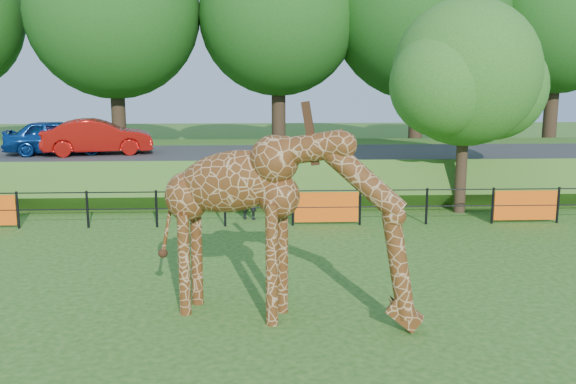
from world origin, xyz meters
name	(u,v)px	position (x,y,z in m)	size (l,w,h in m)	color
ground	(201,337)	(0.00, 0.00, 0.00)	(90.00, 90.00, 0.00)	#245715
giraffe	(285,226)	(1.49, 0.78, 1.78)	(4.99, 0.92, 3.57)	#5F3213
perimeter_fence	(225,208)	(0.00, 8.00, 0.55)	(28.07, 0.10, 1.10)	black
embankment	(235,167)	(0.00, 15.50, 0.65)	(40.00, 9.00, 1.30)	#245715
road	(233,154)	(0.00, 14.00, 1.36)	(40.00, 5.00, 0.12)	#2C2C2E
car_blue	(58,137)	(-6.54, 13.88, 2.07)	(1.54, 3.83, 1.30)	#124195
car_red	(98,137)	(-5.03, 13.75, 2.08)	(1.40, 4.01, 1.32)	#AD110C
visitor	(249,194)	(0.69, 8.87, 0.79)	(0.58, 0.38, 1.58)	black
tree_east	(468,78)	(7.60, 9.63, 4.28)	(5.40, 4.71, 6.76)	#2F2015
bg_tree_line	(276,15)	(1.89, 22.00, 7.19)	(37.30, 8.80, 11.82)	#2F2015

